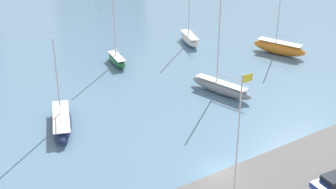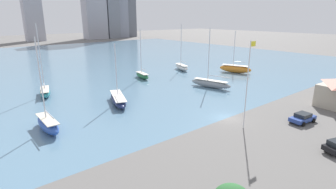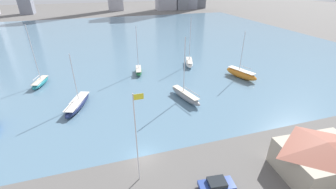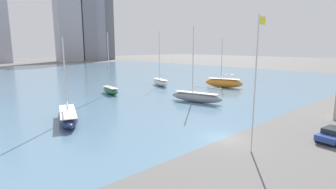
% 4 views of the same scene
% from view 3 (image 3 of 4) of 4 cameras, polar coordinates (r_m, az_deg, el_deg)
% --- Properties ---
extents(ground_plane, '(500.00, 500.00, 0.00)m').
position_cam_3_polar(ground_plane, '(34.94, -6.32, -15.35)').
color(ground_plane, '#605E5B').
extents(harbor_water, '(180.00, 140.00, 0.00)m').
position_cam_3_polar(harbor_water, '(98.40, -14.62, 12.67)').
color(harbor_water, slate).
rests_on(harbor_water, ground_plane).
extents(boat_shed, '(10.82, 8.16, 5.21)m').
position_cam_3_polar(boat_shed, '(36.77, 34.45, -13.16)').
color(boat_shed, '#B2A893').
rests_on(boat_shed, ground_plane).
extents(flag_pole, '(1.24, 0.14, 12.73)m').
position_cam_3_polar(flag_pole, '(27.35, -7.96, -10.71)').
color(flag_pole, silver).
rests_on(flag_pole, ground_plane).
extents(sailboat_white, '(4.53, 8.29, 13.83)m').
position_cam_3_polar(sailboat_white, '(68.99, 5.41, 8.12)').
color(sailboat_white, white).
rests_on(sailboat_white, harbor_water).
extents(sailboat_orange, '(5.28, 9.53, 12.04)m').
position_cam_3_polar(sailboat_orange, '(62.74, 18.07, 5.06)').
color(sailboat_orange, orange).
rests_on(sailboat_orange, harbor_water).
extents(sailboat_gray, '(4.26, 10.11, 13.49)m').
position_cam_3_polar(sailboat_gray, '(48.94, 4.44, -0.21)').
color(sailboat_gray, gray).
rests_on(sailboat_gray, harbor_water).
extents(sailboat_navy, '(5.88, 10.63, 11.13)m').
position_cam_3_polar(sailboat_navy, '(49.41, -21.98, -2.24)').
color(sailboat_navy, '#19234C').
rests_on(sailboat_navy, harbor_water).
extents(sailboat_green, '(2.77, 6.93, 12.87)m').
position_cam_3_polar(sailboat_green, '(63.16, -7.47, 6.09)').
color(sailboat_green, '#236B3D').
rests_on(sailboat_green, harbor_water).
extents(sailboat_teal, '(3.83, 7.83, 14.60)m').
position_cam_3_polar(sailboat_teal, '(63.69, -29.72, 2.75)').
color(sailboat_teal, '#1E757F').
rests_on(sailboat_teal, harbor_water).
extents(parked_sedan_blue, '(4.63, 2.69, 1.50)m').
position_cam_3_polar(parked_sedan_blue, '(30.70, 12.24, -21.52)').
color(parked_sedan_blue, '#284293').
rests_on(parked_sedan_blue, ground_plane).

